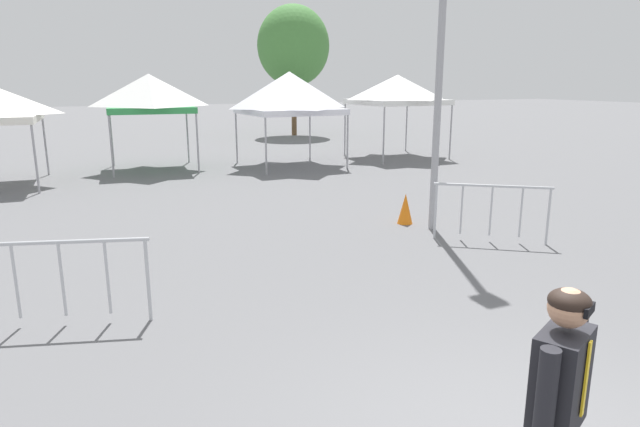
{
  "coord_description": "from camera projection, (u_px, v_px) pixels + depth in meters",
  "views": [
    {
      "loc": [
        -2.88,
        -2.68,
        2.9
      ],
      "look_at": [
        -0.23,
        3.37,
        1.3
      ],
      "focal_mm": 30.68,
      "sensor_mm": 36.0,
      "label": 1
    }
  ],
  "objects": [
    {
      "name": "canopy_tent_far_left",
      "position": [
        149.0,
        93.0,
        17.92
      ],
      "size": [
        2.89,
        2.89,
        3.15
      ],
      "color": "#9E9EA3",
      "rests_on": "ground"
    },
    {
      "name": "crowd_barrier_by_lift",
      "position": [
        61.0,
        266.0,
        6.52
      ],
      "size": [
        2.03,
        0.63,
        1.08
      ],
      "color": "#B7BABF",
      "rests_on": "ground"
    },
    {
      "name": "tree_behind_tents_center",
      "position": [
        293.0,
        46.0,
        29.24
      ],
      "size": [
        3.86,
        3.86,
        6.89
      ],
      "color": "brown",
      "rests_on": "ground"
    },
    {
      "name": "person_foreground",
      "position": [
        557.0,
        408.0,
        3.21
      ],
      "size": [
        0.59,
        0.41,
        1.78
      ],
      "color": "#33384C",
      "rests_on": "ground"
    },
    {
      "name": "crowd_barrier_near_person",
      "position": [
        492.0,
        202.0,
        10.0
      ],
      "size": [
        1.73,
        1.28,
        1.08
      ],
      "color": "#B7BABF",
      "rests_on": "ground"
    },
    {
      "name": "canopy_tent_center",
      "position": [
        397.0,
        90.0,
        20.94
      ],
      "size": [
        3.19,
        3.19,
        3.15
      ],
      "color": "#9E9EA3",
      "rests_on": "ground"
    },
    {
      "name": "traffic_cone_lot_center",
      "position": [
        405.0,
        209.0,
        11.38
      ],
      "size": [
        0.32,
        0.32,
        0.64
      ],
      "primitive_type": "cone",
      "color": "orange",
      "rests_on": "ground"
    },
    {
      "name": "canopy_tent_behind_center",
      "position": [
        290.0,
        93.0,
        18.74
      ],
      "size": [
        3.25,
        3.25,
        3.23
      ],
      "color": "#9E9EA3",
      "rests_on": "ground"
    },
    {
      "name": "light_pole_opposite_side",
      "position": [
        443.0,
        4.0,
        10.06
      ],
      "size": [
        0.36,
        0.36,
        7.47
      ],
      "color": "#9E9EA3",
      "rests_on": "ground"
    }
  ]
}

